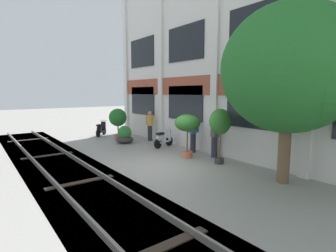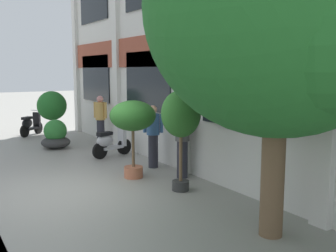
# 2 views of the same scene
# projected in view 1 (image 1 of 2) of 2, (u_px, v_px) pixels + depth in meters

# --- Properties ---
(ground_plane) EXTENTS (80.00, 80.00, 0.00)m
(ground_plane) POSITION_uv_depth(u_px,v_px,m) (162.00, 165.00, 10.06)
(ground_plane) COLOR gray
(apartment_facade) EXTENTS (16.44, 0.64, 8.89)m
(apartment_facade) POSITION_uv_depth(u_px,v_px,m) (220.00, 54.00, 11.36)
(apartment_facade) COLOR silver
(apartment_facade) RESTS_ON ground
(rail_tracks) EXTENTS (24.08, 2.80, 0.43)m
(rail_tracks) POSITION_uv_depth(u_px,v_px,m) (80.00, 186.00, 8.20)
(rail_tracks) COLOR #5B5449
(rail_tracks) RESTS_ON ground
(broadleaf_tree) EXTENTS (4.17, 3.98, 5.37)m
(broadleaf_tree) POSITION_uv_depth(u_px,v_px,m) (289.00, 72.00, 7.71)
(broadleaf_tree) COLOR brown
(broadleaf_tree) RESTS_ON ground
(potted_plant_wide_bowl) EXTENTS (0.94, 0.94, 0.96)m
(potted_plant_wide_bowl) POSITION_uv_depth(u_px,v_px,m) (125.00, 136.00, 14.41)
(potted_plant_wide_bowl) COLOR #333333
(potted_plant_wide_bowl) RESTS_ON ground
(potted_plant_terracotta_small) EXTENTS (0.84, 0.84, 2.15)m
(potted_plant_terracotta_small) POSITION_uv_depth(u_px,v_px,m) (220.00, 123.00, 10.10)
(potted_plant_terracotta_small) COLOR #333333
(potted_plant_terracotta_small) RESTS_ON ground
(potted_plant_tall_urn) EXTENTS (1.09, 1.09, 1.86)m
(potted_plant_tall_urn) POSITION_uv_depth(u_px,v_px,m) (187.00, 125.00, 11.02)
(potted_plant_tall_urn) COLOR #B76647
(potted_plant_tall_urn) RESTS_ON ground
(potted_plant_low_pan) EXTENTS (1.05, 1.05, 1.81)m
(potted_plant_low_pan) POSITION_uv_depth(u_px,v_px,m) (118.00, 118.00, 15.61)
(potted_plant_low_pan) COLOR #B76647
(potted_plant_low_pan) RESTS_ON ground
(scooter_near_curb) EXTENTS (0.59, 1.36, 0.98)m
(scooter_near_curb) POSITION_uv_depth(u_px,v_px,m) (163.00, 139.00, 13.28)
(scooter_near_curb) COLOR black
(scooter_near_curb) RESTS_ON ground
(scooter_second_parked) EXTENTS (1.01, 1.07, 0.98)m
(scooter_second_parked) POSITION_uv_depth(u_px,v_px,m) (101.00, 129.00, 16.69)
(scooter_second_parked) COLOR black
(scooter_second_parked) RESTS_ON ground
(resident_by_doorway) EXTENTS (0.46, 0.34, 1.70)m
(resident_by_doorway) POSITION_uv_depth(u_px,v_px,m) (150.00, 125.00, 15.01)
(resident_by_doorway) COLOR #282833
(resident_by_doorway) RESTS_ON ground
(resident_watching_tracks) EXTENTS (0.36, 0.44, 1.65)m
(resident_watching_tracks) POSITION_uv_depth(u_px,v_px,m) (193.00, 133.00, 12.11)
(resident_watching_tracks) COLOR #282833
(resident_watching_tracks) RESTS_ON ground
(resident_near_plants) EXTENTS (0.39, 0.42, 1.71)m
(resident_near_plants) POSITION_uv_depth(u_px,v_px,m) (214.00, 136.00, 11.18)
(resident_near_plants) COLOR #282833
(resident_near_plants) RESTS_ON ground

